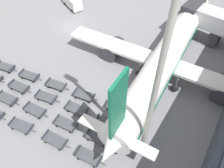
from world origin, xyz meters
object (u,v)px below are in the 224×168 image
object	(u,v)px
airplane	(166,57)
baggage_dolly_row_near_col_e	(55,140)
baggage_dolly_row_mid_a_col_f	(98,137)
baggage_dolly_row_mid_b_col_f	(108,122)
baggage_dolly_row_mid_a_col_c	(7,99)
baggage_dolly_row_mid_b_col_c	(19,87)
baggage_dolly_row_mid_b_col_e	(77,109)
baggage_dolly_row_mid_a_col_d	(35,110)
service_van	(72,2)
baggage_dolly_row_near_col_f	(89,157)
baggage_dolly_row_far_col_d	(56,85)
baggage_dolly_row_far_col_b	(5,67)
baggage_dolly_row_far_col_e	(84,95)
baggage_dolly_row_mid_a_col_e	(66,124)
baggage_dolly_row_mid_b_col_d	(47,97)
apron_light_mast	(163,58)
baggage_dolly_row_far_col_f	(117,107)
baggage_dolly_row_far_col_c	(30,76)
baggage_dolly_row_near_col_d	(22,126)

from	to	relation	value
airplane	baggage_dolly_row_near_col_e	size ratio (longest dim) A/B	9.97
baggage_dolly_row_mid_a_col_f	baggage_dolly_row_mid_b_col_f	world-z (taller)	same
baggage_dolly_row_mid_a_col_c	baggage_dolly_row_mid_b_col_c	size ratio (longest dim) A/B	1.00
baggage_dolly_row_mid_b_col_e	baggage_dolly_row_mid_a_col_d	bearing A→B (deg)	-145.14
baggage_dolly_row_mid_b_col_c	service_van	bearing A→B (deg)	110.63
baggage_dolly_row_near_col_f	baggage_dolly_row_mid_b_col_f	world-z (taller)	same
baggage_dolly_row_far_col_d	baggage_dolly_row_mid_b_col_f	bearing A→B (deg)	-7.09
baggage_dolly_row_far_col_b	baggage_dolly_row_far_col_d	world-z (taller)	same
baggage_dolly_row_near_col_f	baggage_dolly_row_mid_a_col_f	world-z (taller)	same
baggage_dolly_row_mid_b_col_f	baggage_dolly_row_far_col_b	xyz separation A→B (m)	(-19.24, -0.30, 0.00)
baggage_dolly_row_far_col_d	airplane	bearing A→B (deg)	43.83
baggage_dolly_row_far_col_d	baggage_dolly_row_far_col_e	xyz separation A→B (m)	(4.63, 0.66, 0.00)
baggage_dolly_row_near_col_f	baggage_dolly_row_far_col_d	bearing A→B (deg)	149.83
baggage_dolly_row_far_col_d	baggage_dolly_row_mid_a_col_e	bearing A→B (deg)	-37.57
service_van	baggage_dolly_row_mid_b_col_d	distance (m)	25.30
baggage_dolly_row_near_col_e	baggage_dolly_row_mid_b_col_c	bearing A→B (deg)	161.26
service_van	baggage_dolly_row_mid_b_col_d	size ratio (longest dim) A/B	1.60
service_van	baggage_dolly_row_mid_b_col_c	world-z (taller)	service_van
apron_light_mast	baggage_dolly_row_mid_a_col_c	bearing A→B (deg)	-168.79
baggage_dolly_row_near_col_e	baggage_dolly_row_far_col_f	distance (m)	8.91
baggage_dolly_row_mid_a_col_f	baggage_dolly_row_mid_b_col_f	bearing A→B (deg)	94.47
baggage_dolly_row_far_col_d	baggage_dolly_row_far_col_e	distance (m)	4.68
airplane	baggage_dolly_row_mid_b_col_e	xyz separation A→B (m)	(-6.66, -13.14, -2.73)
baggage_dolly_row_mid_a_col_d	baggage_dolly_row_far_col_e	distance (m)	6.80
baggage_dolly_row_mid_b_col_c	baggage_dolly_row_mid_b_col_d	bearing A→B (deg)	9.39
baggage_dolly_row_near_col_f	baggage_dolly_row_mid_a_col_f	distance (m)	2.60
baggage_dolly_row_near_col_e	baggage_dolly_row_mid_a_col_f	distance (m)	5.15
baggage_dolly_row_near_col_f	baggage_dolly_row_mid_b_col_c	size ratio (longest dim) A/B	1.00
airplane	baggage_dolly_row_far_col_f	xyz separation A→B (m)	(-2.30, -9.95, -2.73)
baggage_dolly_row_mid_b_col_f	baggage_dolly_row_far_col_e	distance (m)	5.55
baggage_dolly_row_near_col_e	baggage_dolly_row_mid_a_col_e	world-z (taller)	same
baggage_dolly_row_mid_b_col_c	apron_light_mast	world-z (taller)	apron_light_mast
service_van	baggage_dolly_row_far_col_e	distance (m)	25.40
baggage_dolly_row_mid_a_col_f	baggage_dolly_row_far_col_b	xyz separation A→B (m)	(-19.42, 2.04, 0.00)
baggage_dolly_row_mid_a_col_e	baggage_dolly_row_mid_b_col_d	world-z (taller)	same
baggage_dolly_row_mid_a_col_c	baggage_dolly_row_far_col_c	xyz separation A→B (m)	(-0.71, 4.79, 0.00)
airplane	baggage_dolly_row_mid_b_col_c	size ratio (longest dim) A/B	9.97
service_van	baggage_dolly_row_far_col_d	size ratio (longest dim) A/B	1.60
baggage_dolly_row_mid_a_col_e	baggage_dolly_row_far_col_b	size ratio (longest dim) A/B	1.00
airplane	baggage_dolly_row_far_col_b	size ratio (longest dim) A/B	9.93
baggage_dolly_row_mid_b_col_d	baggage_dolly_row_mid_b_col_e	distance (m)	4.88
baggage_dolly_row_mid_a_col_c	baggage_dolly_row_mid_a_col_e	xyz separation A→B (m)	(9.53, 1.35, 0.00)
baggage_dolly_row_near_col_d	baggage_dolly_row_mid_a_col_f	world-z (taller)	same
baggage_dolly_row_near_col_e	baggage_dolly_row_near_col_f	world-z (taller)	same
baggage_dolly_row_near_col_d	baggage_dolly_row_far_col_f	bearing A→B (deg)	46.28
baggage_dolly_row_mid_a_col_f	baggage_dolly_row_far_col_f	distance (m)	5.04
baggage_dolly_row_mid_b_col_d	baggage_dolly_row_far_col_c	distance (m)	5.36
baggage_dolly_row_near_col_e	baggage_dolly_row_mid_a_col_c	size ratio (longest dim) A/B	1.00
airplane	baggage_dolly_row_far_col_c	bearing A→B (deg)	-143.65
baggage_dolly_row_mid_a_col_f	baggage_dolly_row_far_col_b	size ratio (longest dim) A/B	1.00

